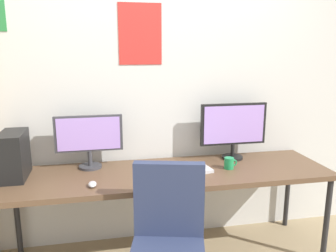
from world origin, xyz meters
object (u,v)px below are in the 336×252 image
desk (169,177)px  keyboard_main (176,181)px  monitor_left (89,138)px  laptop_closed (189,170)px  monitor_right (233,127)px  computer_mouse (92,184)px  pc_tower (14,155)px  coffee_mug (229,163)px

desk → keyboard_main: size_ratio=6.41×
monitor_left → laptop_closed: (0.75, -0.23, -0.24)m
desk → keyboard_main: bearing=-90.0°
monitor_right → computer_mouse: (-1.18, -0.40, -0.26)m
monitor_right → laptop_closed: 0.57m
monitor_left → keyboard_main: (0.60, -0.44, -0.24)m
pc_tower → computer_mouse: (0.56, -0.28, -0.16)m
desk → monitor_right: bearing=19.5°
coffee_mug → monitor_left: bearing=167.4°
monitor_right → keyboard_main: monitor_right is taller
keyboard_main → computer_mouse: bearing=175.5°
monitor_left → pc_tower: monitor_left is taller
desk → computer_mouse: (-0.58, -0.18, 0.06)m
laptop_closed → coffee_mug: coffee_mug is taller
computer_mouse → laptop_closed: 0.75m
pc_tower → keyboard_main: 1.19m
monitor_left → laptop_closed: bearing=-17.2°
pc_tower → computer_mouse: pc_tower is taller
monitor_left → coffee_mug: bearing=-12.6°
desk → coffee_mug: 0.49m
laptop_closed → desk: bearing=161.6°
computer_mouse → coffee_mug: 1.07m
monitor_left → coffee_mug: 1.12m
desk → coffee_mug: bearing=-3.4°
pc_tower → laptop_closed: size_ratio=1.07×
monitor_left → computer_mouse: 0.46m
computer_mouse → coffee_mug: size_ratio=0.91×
desk → monitor_right: size_ratio=4.36×
coffee_mug → monitor_right: bearing=63.2°
monitor_left → pc_tower: bearing=-168.1°
desk → pc_tower: 1.16m
desk → monitor_right: (0.60, 0.21, 0.32)m
monitor_right → computer_mouse: bearing=-161.4°
pc_tower → computer_mouse: size_ratio=3.56×
desk → pc_tower: (-1.13, 0.10, 0.22)m
monitor_right → laptop_closed: (-0.45, -0.23, -0.26)m
pc_tower → keyboard_main: bearing=-16.2°
keyboard_main → coffee_mug: coffee_mug is taller
laptop_closed → keyboard_main: bearing=-136.7°
pc_tower → laptop_closed: pc_tower is taller
monitor_left → computer_mouse: monitor_left is taller
desk → pc_tower: size_ratio=7.33×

